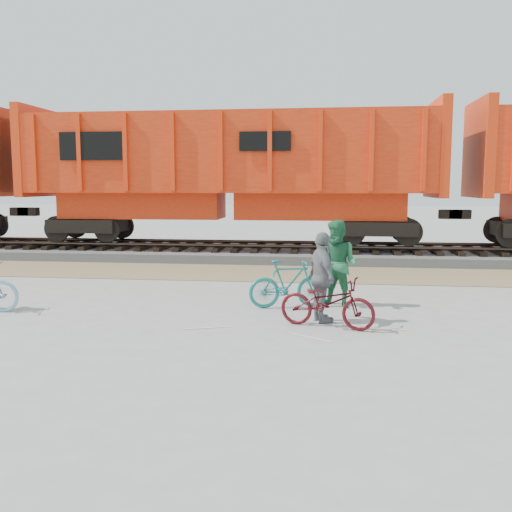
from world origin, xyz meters
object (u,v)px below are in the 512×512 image
object	(u,v)px
bicycle_maroon	(327,302)
bicycle_teal	(288,284)
person_woman	(322,277)
hopper_car_center	(229,170)
person_man	(338,264)

from	to	relation	value
bicycle_maroon	bicycle_teal	bearing A→B (deg)	43.70
person_woman	bicycle_maroon	bearing A→B (deg)	171.28
bicycle_maroon	hopper_car_center	bearing A→B (deg)	36.76
bicycle_maroon	person_woman	size ratio (longest dim) A/B	1.04
hopper_car_center	person_woman	bearing A→B (deg)	-70.16
bicycle_teal	person_woman	size ratio (longest dim) A/B	0.99
bicycle_maroon	person_woman	bearing A→B (deg)	31.19
bicycle_maroon	person_man	distance (m)	1.85
bicycle_teal	bicycle_maroon	xyz separation A→B (m)	(0.79, -1.58, -0.04)
bicycle_maroon	person_man	xyz separation A→B (m)	(0.21, 1.78, 0.44)
hopper_car_center	bicycle_maroon	size ratio (longest dim) A/B	8.15
bicycle_teal	person_man	xyz separation A→B (m)	(1.00, 0.20, 0.40)
person_man	person_woman	xyz separation A→B (m)	(-0.31, -1.38, -0.07)
person_man	person_woman	bearing A→B (deg)	-72.39
bicycle_maroon	person_woman	distance (m)	0.56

